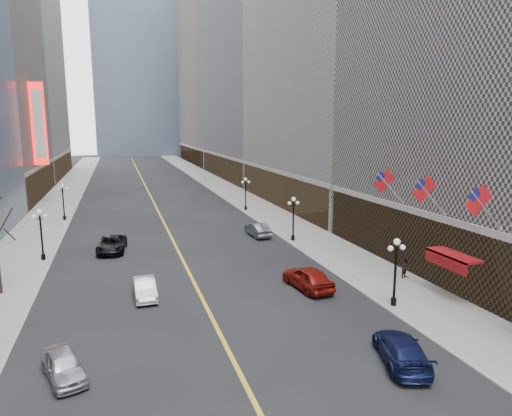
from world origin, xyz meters
TOP-DOWN VIEW (x-y plane):
  - sidewalk_east at (14.00, 70.00)m, footprint 6.00×230.00m
  - sidewalk_west at (-14.00, 70.00)m, footprint 6.00×230.00m
  - lane_line at (0.00, 80.00)m, footprint 0.25×200.00m
  - bldg_east_c at (29.88, 106.00)m, footprint 26.60×40.60m
  - bldg_east_d at (29.90, 149.00)m, footprint 26.60×46.60m
  - streetlamp_east_1 at (11.80, 30.00)m, footprint 1.26×0.44m
  - streetlamp_east_2 at (11.80, 48.00)m, footprint 1.26×0.44m
  - streetlamp_east_3 at (11.80, 66.00)m, footprint 1.26×0.44m
  - streetlamp_west_2 at (-11.80, 48.00)m, footprint 1.26×0.44m
  - streetlamp_west_3 at (-11.80, 66.00)m, footprint 1.26×0.44m
  - flag_3 at (15.31, 27.00)m, footprint 2.87×0.12m
  - flag_4 at (15.31, 32.00)m, footprint 2.87×0.12m
  - flag_5 at (15.31, 37.00)m, footprint 2.87×0.12m
  - awning_c at (16.11, 30.00)m, footprint 1.40×4.00m
  - theatre_marquee at (-15.88, 80.00)m, footprint 2.00×0.55m
  - car_nb_near at (-8.08, 27.12)m, footprint 2.69×4.16m
  - car_nb_mid at (-3.76, 36.58)m, footprint 1.52×4.10m
  - car_nb_far at (-6.02, 49.45)m, footprint 3.00×5.49m
  - car_sb_near at (8.05, 23.68)m, footprint 3.41×5.32m
  - car_sb_mid at (7.77, 34.88)m, footprint 2.65×5.18m
  - car_sb_far at (9.00, 51.29)m, footprint 1.88×4.56m
  - ped_east_walk at (15.91, 34.56)m, footprint 0.88×0.68m

SIDE VIEW (x-z plane):
  - lane_line at x=0.00m, z-range 0.00..0.02m
  - sidewalk_east at x=14.00m, z-range 0.00..0.15m
  - sidewalk_west at x=-14.00m, z-range 0.00..0.15m
  - car_nb_near at x=-8.08m, z-range 0.00..1.32m
  - car_nb_mid at x=-3.76m, z-range 0.00..1.34m
  - car_sb_near at x=8.05m, z-range 0.00..1.44m
  - car_nb_far at x=-6.02m, z-range 0.00..1.46m
  - car_sb_far at x=9.00m, z-range 0.00..1.47m
  - car_sb_mid at x=7.77m, z-range 0.00..1.69m
  - ped_east_walk at x=15.91m, z-range 0.15..1.75m
  - streetlamp_east_1 at x=11.80m, z-range 0.64..5.16m
  - streetlamp_east_2 at x=11.80m, z-range 0.64..5.16m
  - streetlamp_east_3 at x=11.80m, z-range 0.64..5.16m
  - streetlamp_west_2 at x=-11.80m, z-range 0.64..5.16m
  - streetlamp_west_3 at x=-11.80m, z-range 0.64..5.16m
  - awning_c at x=16.11m, z-range 2.62..3.54m
  - flag_3 at x=15.31m, z-range 5.85..8.72m
  - flag_4 at x=15.31m, z-range 5.85..8.72m
  - flag_5 at x=15.31m, z-range 5.85..8.72m
  - theatre_marquee at x=-15.88m, z-range 6.00..18.00m
  - bldg_east_c at x=29.88m, z-range -0.22..48.58m
  - bldg_east_d at x=29.90m, z-range -0.23..62.57m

